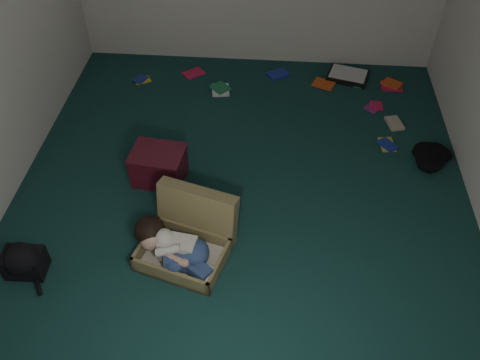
# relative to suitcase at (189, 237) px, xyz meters

# --- Properties ---
(floor) EXTENTS (4.50, 4.50, 0.00)m
(floor) POSITION_rel_suitcase_xyz_m (0.36, 0.60, -0.14)
(floor) COLOR #133836
(floor) RESTS_ON ground
(suitcase) EXTENTS (0.80, 0.79, 0.48)m
(suitcase) POSITION_rel_suitcase_xyz_m (0.00, 0.00, 0.00)
(suitcase) COLOR olive
(suitcase) RESTS_ON floor
(person) EXTENTS (0.66, 0.48, 0.30)m
(person) POSITION_rel_suitcase_xyz_m (-0.09, -0.14, 0.04)
(person) COLOR silver
(person) RESTS_ON suitcase
(maroon_bin) EXTENTS (0.50, 0.41, 0.32)m
(maroon_bin) POSITION_rel_suitcase_xyz_m (-0.39, 0.76, 0.02)
(maroon_bin) COLOR #4C0F1C
(maroon_bin) RESTS_ON floor
(backpack) EXTENTS (0.38, 0.31, 0.22)m
(backpack) POSITION_rel_suitcase_xyz_m (-1.21, -0.32, -0.03)
(backpack) COLOR black
(backpack) RESTS_ON floor
(clothing_pile) EXTENTS (0.56, 0.51, 0.14)m
(clothing_pile) POSITION_rel_suitcase_xyz_m (2.06, 1.20, -0.07)
(clothing_pile) COLOR black
(clothing_pile) RESTS_ON floor
(paper_tray) EXTENTS (0.51, 0.44, 0.06)m
(paper_tray) POSITION_rel_suitcase_xyz_m (1.43, 2.55, -0.11)
(paper_tray) COLOR black
(paper_tray) RESTS_ON floor
(book_scatter) EXTENTS (3.01, 1.37, 0.02)m
(book_scatter) POSITION_rel_suitcase_xyz_m (0.92, 2.19, -0.13)
(book_scatter) COLOR gold
(book_scatter) RESTS_ON floor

